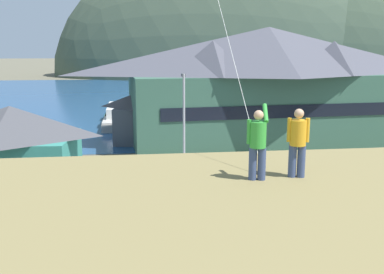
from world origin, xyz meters
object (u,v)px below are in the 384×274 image
(storage_shed_near_lot, at_px, (13,150))
(moored_boat_wharfside, at_px, (117,114))
(storage_shed_waterside, at_px, (148,114))
(parking_light_pole, at_px, (184,118))
(wharf_dock, at_px, (148,117))
(parked_car_back_row_right, at_px, (27,228))
(moored_boat_outer_mooring, at_px, (175,109))
(parked_car_front_row_end, at_px, (364,216))
(person_companion, at_px, (298,141))
(moored_boat_inner_slip, at_px, (116,120))
(person_kite_flyer, at_px, (258,142))
(parked_car_front_row_red, at_px, (162,222))
(harbor_lodge, at_px, (268,82))

(storage_shed_near_lot, relative_size, moored_boat_wharfside, 0.95)
(storage_shed_waterside, bearing_deg, parking_light_pole, -79.85)
(storage_shed_waterside, distance_m, wharf_dock, 12.78)
(storage_shed_near_lot, bearing_deg, parking_light_pole, 14.59)
(wharf_dock, bearing_deg, parked_car_back_row_right, -100.01)
(storage_shed_waterside, relative_size, moored_boat_outer_mooring, 0.82)
(parking_light_pole, bearing_deg, parked_car_front_row_end, -55.32)
(moored_boat_outer_mooring, distance_m, person_companion, 48.50)
(moored_boat_outer_mooring, relative_size, moored_boat_inner_slip, 1.03)
(moored_boat_inner_slip, height_order, person_kite_flyer, person_kite_flyer)
(moored_boat_outer_mooring, xyz_separation_m, moored_boat_inner_slip, (-7.43, -8.22, 0.00))
(parked_car_front_row_end, bearing_deg, moored_boat_wharfside, 109.91)
(storage_shed_waterside, distance_m, parked_car_back_row_right, 23.24)
(wharf_dock, relative_size, parked_car_front_row_red, 3.68)
(harbor_lodge, distance_m, person_companion, 31.39)
(wharf_dock, bearing_deg, person_kite_flyer, -87.68)
(storage_shed_waterside, height_order, person_companion, person_companion)
(storage_shed_waterside, distance_m, parked_car_front_row_red, 22.56)
(moored_boat_outer_mooring, relative_size, person_companion, 4.96)
(storage_shed_near_lot, xyz_separation_m, person_kite_flyer, (10.40, -16.70, 3.84))
(moored_boat_inner_slip, bearing_deg, person_companion, -80.70)
(parking_light_pole, distance_m, person_kite_flyer, 19.61)
(moored_boat_wharfside, bearing_deg, parked_car_front_row_end, -70.09)
(moored_boat_inner_slip, distance_m, parked_car_back_row_right, 31.06)
(parked_car_back_row_right, xyz_separation_m, person_kite_flyer, (7.96, -9.05, 5.65))
(moored_boat_outer_mooring, relative_size, person_kite_flyer, 4.64)
(moored_boat_inner_slip, bearing_deg, parked_car_back_row_right, -94.58)
(parked_car_front_row_end, height_order, parked_car_back_row_right, same)
(moored_boat_wharfside, relative_size, parked_car_back_row_right, 1.96)
(storage_shed_near_lot, height_order, storage_shed_waterside, storage_shed_near_lot)
(harbor_lodge, distance_m, moored_boat_inner_slip, 18.19)
(moored_boat_inner_slip, relative_size, person_companion, 4.79)
(storage_shed_near_lot, distance_m, person_companion, 20.52)
(harbor_lodge, relative_size, storage_shed_near_lot, 3.39)
(wharf_dock, distance_m, person_kite_flyer, 44.52)
(person_companion, bearing_deg, moored_boat_inner_slip, 99.30)
(wharf_dock, distance_m, moored_boat_outer_mooring, 5.64)
(harbor_lodge, height_order, person_companion, harbor_lodge)
(moored_boat_outer_mooring, bearing_deg, harbor_lodge, -67.96)
(moored_boat_wharfside, relative_size, parking_light_pole, 1.20)
(wharf_dock, distance_m, moored_boat_wharfside, 3.86)
(moored_boat_wharfside, height_order, parking_light_pole, parking_light_pole)
(wharf_dock, xyz_separation_m, parked_car_front_row_red, (-0.15, -35.07, 0.71))
(parking_light_pole, xyz_separation_m, person_kite_flyer, (-0.16, -19.44, 2.55))
(storage_shed_waterside, relative_size, parked_car_back_row_right, 1.64)
(person_kite_flyer, bearing_deg, moored_boat_outer_mooring, 87.69)
(storage_shed_waterside, distance_m, parking_light_pole, 12.30)
(moored_boat_wharfside, relative_size, parked_car_front_row_red, 2.00)
(storage_shed_waterside, height_order, person_kite_flyer, person_kite_flyer)
(storage_shed_near_lot, distance_m, person_kite_flyer, 20.04)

